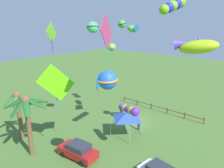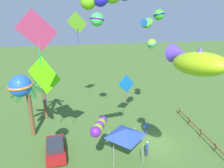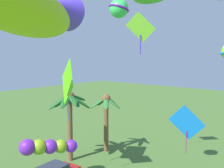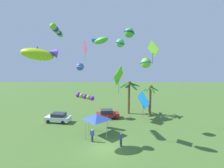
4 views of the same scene
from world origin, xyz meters
name	(u,v)px [view 1 (image 1 of 4)]	position (x,y,z in m)	size (l,w,h in m)	color
ground_plane	(134,122)	(0.00, 0.00, 0.00)	(120.00, 120.00, 0.00)	#476B2D
palm_tree_0	(27,110)	(3.75, 12.40, 4.71)	(3.97, 3.84, 6.15)	brown
palm_tree_1	(18,105)	(7.44, 11.45, 3.95)	(2.89, 2.97, 5.56)	brown
rail_fence	(159,108)	(-0.88, -5.19, 0.59)	(12.82, 0.12, 0.95)	brown
parked_car_0	(78,150)	(-0.12, 9.77, 0.75)	(4.05, 2.08, 1.51)	#A51919
spectator_0	(121,114)	(1.80, 0.42, 0.81)	(0.30, 0.54, 1.59)	#2D3351
spectator_1	(139,124)	(-1.60, 1.45, 0.81)	(0.53, 0.33, 1.59)	#2D3351
festival_tent	(127,116)	(-1.22, 3.42, 2.47)	(2.86, 2.86, 2.85)	#9E9EA3
kite_ball_0	(93,27)	(1.83, 5.44, 12.06)	(1.76, 1.76, 1.16)	#39D457
kite_tube_1	(129,109)	(-3.28, 5.99, 4.60)	(2.84, 1.55, 1.07)	purple
kite_diamond_2	(56,83)	(1.81, 10.34, 7.21)	(1.66, 3.04, 4.73)	#56EC0C
kite_ball_3	(107,80)	(-4.77, 10.76, 8.72)	(1.77, 1.77, 1.33)	blue
kite_ball_4	(122,24)	(2.51, -0.40, 12.38)	(1.50, 1.51, 0.98)	green
kite_diamond_5	(51,33)	(6.65, 7.09, 11.39)	(1.18, 2.13, 3.33)	#6DC02A
kite_fish_6	(133,28)	(-0.55, 1.75, 11.93)	(2.22, 1.80, 1.03)	green
kite_diamond_7	(106,33)	(-3.70, 9.61, 11.77)	(0.97, 2.34, 3.49)	#B83563
kite_diamond_8	(98,83)	(4.53, 2.04, 4.93)	(1.14, 2.04, 3.21)	blue
kite_tube_9	(174,5)	(-6.68, 5.38, 13.72)	(0.95, 3.10, 1.41)	#6BC219
kite_ball_10	(112,47)	(4.22, -0.50, 9.42)	(1.31, 1.31, 1.02)	#7ACD2F
kite_fish_11	(196,46)	(-7.24, 1.18, 10.41)	(4.25, 2.56, 1.82)	#A8D518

